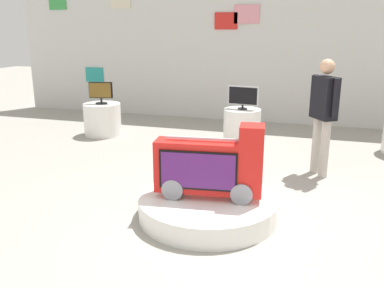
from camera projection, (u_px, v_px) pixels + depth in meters
The scene contains 9 objects.
ground_plane at pixel (233, 225), 4.31m from camera, with size 30.00×30.00×0.00m, color #9E998E.
back_wall_display at pixel (283, 47), 8.58m from camera, with size 12.53×0.13×3.20m.
main_display_pedestal at pixel (208, 207), 4.49m from camera, with size 1.51×1.51×0.23m, color white.
novelty_firetruck_tv at pixel (210, 168), 4.36m from camera, with size 1.16×0.45×0.82m.
display_pedestal_center_rear at pixel (103, 119), 7.91m from camera, with size 0.70×0.70×0.61m, color white.
tv_on_center_rear at pixel (101, 92), 7.76m from camera, with size 0.44×0.22×0.41m.
display_pedestal_right_rear at pixel (242, 126), 7.37m from camera, with size 0.66×0.66×0.61m, color white.
tv_on_right_rear at pixel (243, 97), 7.22m from camera, with size 0.55×0.17×0.41m.
shopper_browsing_near_truck at pixel (324, 109), 5.56m from camera, with size 0.38×0.48×1.61m.
Camera 1 is at (0.73, -3.87, 1.99)m, focal length 38.48 mm.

